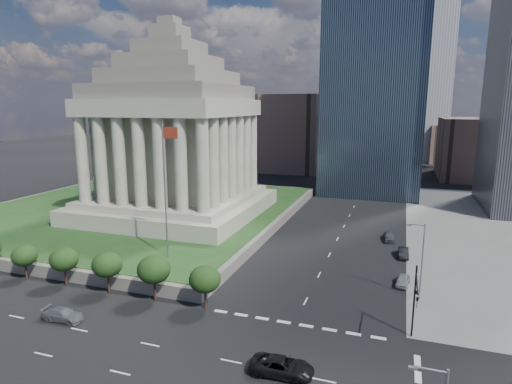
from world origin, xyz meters
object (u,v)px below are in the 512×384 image
at_px(suv_grey, 63,315).
at_px(parked_sedan_near, 403,281).
at_px(flagpole, 166,183).
at_px(street_lamp_north, 421,257).
at_px(parked_sedan_far, 389,237).
at_px(parked_sedan_mid, 403,253).
at_px(traffic_signal_ne, 415,298).
at_px(pickup_truck, 282,367).
at_px(war_memorial, 173,119).

height_order(suv_grey, parked_sedan_near, suv_grey).
height_order(flagpole, street_lamp_north, flagpole).
relative_size(flagpole, parked_sedan_far, 4.32).
height_order(flagpole, parked_sedan_mid, flagpole).
xyz_separation_m(traffic_signal_ne, parked_sedan_near, (-1.00, 15.38, -4.56)).
relative_size(pickup_truck, parked_sedan_near, 1.44).
bearing_deg(pickup_truck, parked_sedan_mid, -18.35).
bearing_deg(traffic_signal_ne, flagpole, 163.29).
bearing_deg(parked_sedan_far, parked_sedan_mid, -79.94).
height_order(traffic_signal_ne, parked_sedan_near, traffic_signal_ne).
relative_size(war_memorial, parked_sedan_near, 9.61).
height_order(street_lamp_north, parked_sedan_far, street_lamp_north).
bearing_deg(parked_sedan_mid, parked_sedan_far, 104.18).
xyz_separation_m(suv_grey, parked_sedan_mid, (36.69, 34.67, 0.02)).
bearing_deg(suv_grey, parked_sedan_mid, -50.05).
height_order(flagpole, suv_grey, flagpole).
bearing_deg(parked_sedan_mid, traffic_signal_ne, -90.65).
bearing_deg(street_lamp_north, parked_sedan_near, 114.16).
xyz_separation_m(street_lamp_north, pickup_truck, (-12.11, -20.39, -4.85)).
xyz_separation_m(suv_grey, parked_sedan_far, (34.19, 42.88, 0.08)).
xyz_separation_m(parked_sedan_near, parked_sedan_far, (-2.50, 19.95, 0.10)).
bearing_deg(parked_sedan_far, flagpole, -147.80).
relative_size(war_memorial, flagpole, 1.95).
bearing_deg(flagpole, parked_sedan_mid, 26.78).
distance_m(traffic_signal_ne, suv_grey, 38.71).
xyz_separation_m(flagpole, traffic_signal_ne, (34.33, -10.30, -7.86)).
bearing_deg(traffic_signal_ne, parked_sedan_far, 95.66).
distance_m(traffic_signal_ne, parked_sedan_mid, 27.52).
bearing_deg(parked_sedan_far, parked_sedan_near, -89.73).
xyz_separation_m(street_lamp_north, parked_sedan_mid, (-1.83, 15.82, -4.93)).
bearing_deg(suv_grey, parked_sedan_near, -61.43).
bearing_deg(parked_sedan_far, war_memorial, 174.49).
relative_size(flagpole, traffic_signal_ne, 2.50).
height_order(parked_sedan_near, parked_sedan_far, parked_sedan_far).
xyz_separation_m(street_lamp_north, parked_sedan_far, (-4.33, 24.03, -4.87)).
bearing_deg(suv_grey, street_lamp_north, -67.35).
bearing_deg(war_memorial, parked_sedan_mid, -8.97).
bearing_deg(parked_sedan_near, traffic_signal_ne, -80.10).
height_order(war_memorial, flagpole, war_memorial).
xyz_separation_m(flagpole, parked_sedan_mid, (33.33, 16.82, -12.38)).
distance_m(suv_grey, parked_sedan_far, 54.84).
height_order(traffic_signal_ne, parked_sedan_mid, traffic_signal_ne).
distance_m(war_memorial, suv_grey, 47.51).
xyz_separation_m(war_memorial, flagpole, (12.17, -24.00, -8.29)).
distance_m(pickup_truck, suv_grey, 26.45).
distance_m(war_memorial, pickup_truck, 59.55).
height_order(street_lamp_north, suv_grey, street_lamp_north).
distance_m(war_memorial, street_lamp_north, 54.92).
xyz_separation_m(street_lamp_north, parked_sedan_near, (-1.83, 4.08, -4.97)).
xyz_separation_m(war_memorial, street_lamp_north, (47.33, -23.00, -15.74)).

